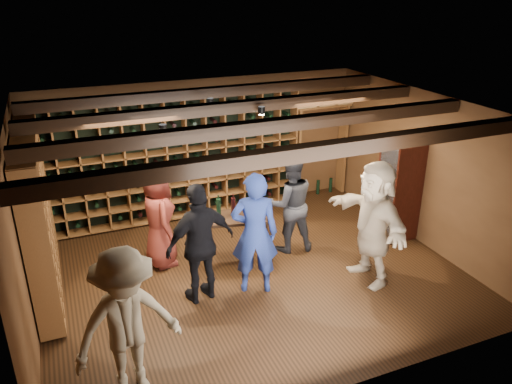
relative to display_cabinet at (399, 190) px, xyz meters
name	(u,v)px	position (x,y,z in m)	size (l,w,h in m)	color
ground	(253,274)	(-2.71, -0.20, -0.86)	(6.00, 6.00, 0.00)	#331C0E
room_shell	(251,116)	(-2.71, -0.15, 1.56)	(6.00, 6.00, 6.00)	brown
wine_rack_back	(176,159)	(-3.24, 2.13, 0.29)	(4.65, 0.30, 2.20)	brown
wine_rack_left	(37,214)	(-5.54, 0.62, 0.29)	(0.30, 2.65, 2.20)	brown
crate_shelf	(322,120)	(-0.31, 2.12, 0.71)	(1.20, 0.32, 2.07)	brown
display_cabinet	(399,190)	(0.00, 0.00, 0.00)	(0.55, 0.50, 1.75)	#38110B
man_blue_shirt	(255,234)	(-2.84, -0.58, 0.03)	(0.65, 0.43, 1.78)	navy
man_grey_suit	(290,204)	(-1.87, 0.29, -0.05)	(0.79, 0.61, 1.62)	black
guest_red_floral	(159,218)	(-3.91, 0.63, -0.07)	(0.77, 0.50, 1.57)	maroon
guest_woman_black	(201,244)	(-3.59, -0.50, 0.00)	(1.00, 0.42, 1.71)	black
guest_khaki	(127,325)	(-4.77, -1.88, 0.01)	(1.12, 0.65, 1.74)	#817259
guest_beige	(373,222)	(-1.18, -0.96, 0.06)	(1.70, 0.54, 1.83)	#BEA98C
tasting_table	(237,221)	(-2.82, 0.20, -0.14)	(1.16, 0.77, 1.09)	black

